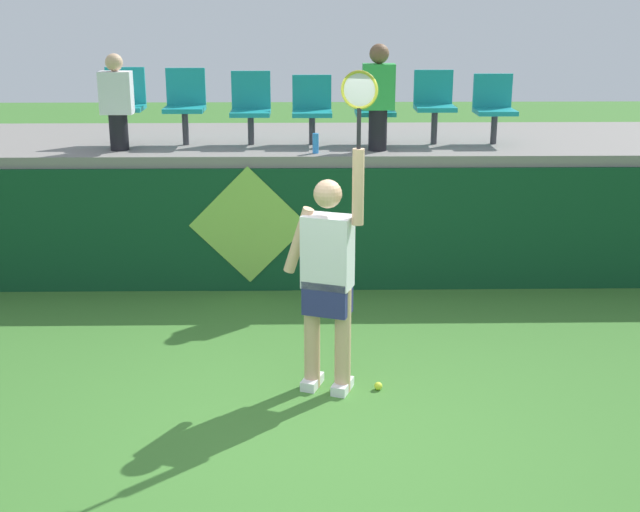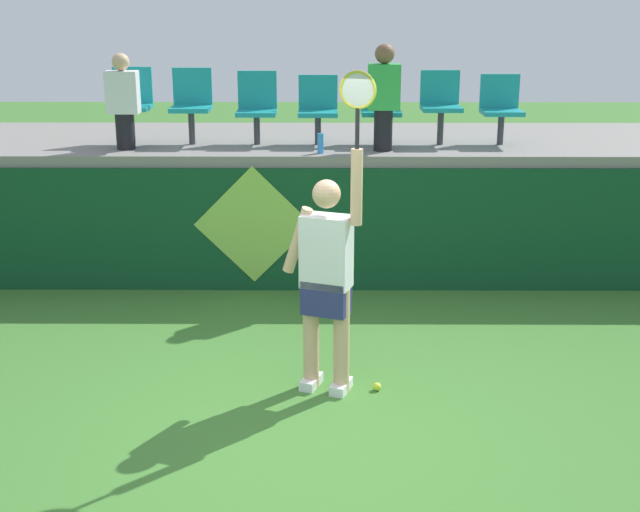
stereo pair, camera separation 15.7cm
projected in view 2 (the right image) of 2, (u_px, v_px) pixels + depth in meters
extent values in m
plane|color=#3D752D|center=(312.00, 431.00, 6.26)|extent=(40.00, 40.00, 0.00)
cube|color=#0F4223|center=(316.00, 228.00, 9.14)|extent=(12.05, 0.20, 1.34)
cube|color=gray|center=(317.00, 143.00, 10.04)|extent=(12.05, 2.45, 0.12)
cube|color=white|center=(311.00, 381.00, 6.97)|extent=(0.20, 0.29, 0.08)
cube|color=white|center=(341.00, 386.00, 6.88)|extent=(0.20, 0.29, 0.08)
cylinder|color=#DBAD84|center=(311.00, 336.00, 6.85)|extent=(0.13, 0.13, 0.88)
cylinder|color=#DBAD84|center=(341.00, 341.00, 6.76)|extent=(0.13, 0.13, 0.88)
cube|color=navy|center=(326.00, 296.00, 6.70)|extent=(0.41, 0.33, 0.28)
cube|color=white|center=(326.00, 252.00, 6.59)|extent=(0.43, 0.34, 0.58)
sphere|color=#DBAD84|center=(326.00, 194.00, 6.46)|extent=(0.22, 0.22, 0.22)
cylinder|color=#DBAD84|center=(298.00, 240.00, 6.65)|extent=(0.27, 0.17, 0.55)
cylinder|color=#DBAD84|center=(357.00, 187.00, 6.36)|extent=(0.09, 0.09, 0.58)
cylinder|color=black|center=(357.00, 129.00, 6.23)|extent=(0.03, 0.03, 0.30)
torus|color=gold|center=(358.00, 90.00, 6.14)|extent=(0.27, 0.12, 0.28)
ellipsoid|color=silver|center=(358.00, 90.00, 6.14)|extent=(0.23, 0.10, 0.24)
sphere|color=#D1E533|center=(377.00, 387.00, 6.89)|extent=(0.07, 0.07, 0.07)
cylinder|color=#338CE5|center=(321.00, 143.00, 9.02)|extent=(0.07, 0.07, 0.21)
cylinder|color=#38383D|center=(132.00, 127.00, 9.54)|extent=(0.07, 0.07, 0.39)
cube|color=teal|center=(130.00, 107.00, 9.47)|extent=(0.44, 0.42, 0.05)
cube|color=teal|center=(133.00, 85.00, 9.59)|extent=(0.44, 0.04, 0.41)
cylinder|color=#38383D|center=(192.00, 128.00, 9.54)|extent=(0.07, 0.07, 0.37)
cube|color=teal|center=(191.00, 109.00, 9.48)|extent=(0.44, 0.42, 0.05)
cube|color=teal|center=(192.00, 86.00, 9.59)|extent=(0.44, 0.04, 0.41)
cylinder|color=#38383D|center=(257.00, 130.00, 9.54)|extent=(0.07, 0.07, 0.33)
cube|color=teal|center=(257.00, 113.00, 9.48)|extent=(0.44, 0.42, 0.05)
cube|color=teal|center=(257.00, 90.00, 9.60)|extent=(0.44, 0.04, 0.42)
cylinder|color=#38383D|center=(318.00, 130.00, 9.54)|extent=(0.07, 0.07, 0.32)
cube|color=teal|center=(318.00, 113.00, 9.48)|extent=(0.44, 0.42, 0.05)
cube|color=teal|center=(318.00, 92.00, 9.60)|extent=(0.44, 0.04, 0.38)
cylinder|color=#38383D|center=(381.00, 130.00, 9.53)|extent=(0.07, 0.07, 0.33)
cube|color=teal|center=(381.00, 113.00, 9.48)|extent=(0.44, 0.42, 0.05)
cube|color=teal|center=(380.00, 92.00, 9.59)|extent=(0.44, 0.04, 0.37)
cylinder|color=#38383D|center=(440.00, 128.00, 9.52)|extent=(0.07, 0.07, 0.38)
cube|color=teal|center=(441.00, 108.00, 9.46)|extent=(0.44, 0.42, 0.05)
cube|color=teal|center=(440.00, 87.00, 9.58)|extent=(0.44, 0.04, 0.38)
cylinder|color=#38383D|center=(501.00, 130.00, 9.52)|extent=(0.07, 0.07, 0.34)
cube|color=teal|center=(502.00, 112.00, 9.47)|extent=(0.44, 0.42, 0.05)
cube|color=teal|center=(500.00, 91.00, 9.58)|extent=(0.44, 0.04, 0.38)
cylinder|color=black|center=(383.00, 130.00, 9.14)|extent=(0.20, 0.20, 0.44)
cube|color=green|center=(384.00, 87.00, 9.00)|extent=(0.34, 0.20, 0.48)
sphere|color=brown|center=(385.00, 54.00, 8.90)|extent=(0.21, 0.21, 0.21)
cylinder|color=black|center=(125.00, 131.00, 9.23)|extent=(0.20, 0.20, 0.39)
cube|color=white|center=(123.00, 92.00, 9.11)|extent=(0.34, 0.20, 0.45)
sphere|color=#DBAD84|center=(121.00, 62.00, 9.01)|extent=(0.19, 0.19, 0.19)
cube|color=#0F4223|center=(255.00, 290.00, 9.24)|extent=(0.90, 0.01, 0.00)
plane|color=#8CC64C|center=(253.00, 225.00, 9.01)|extent=(1.27, 0.00, 1.27)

